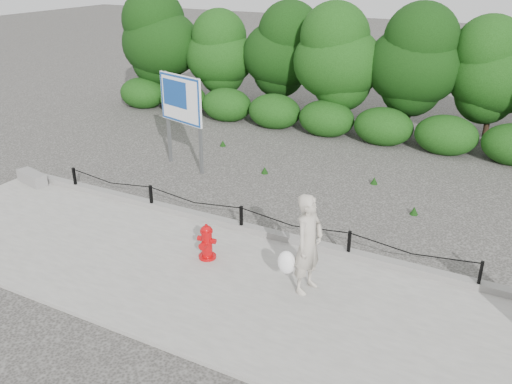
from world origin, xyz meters
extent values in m
plane|color=#2D2B28|center=(0.00, 0.00, 0.00)|extent=(90.00, 90.00, 0.00)
cube|color=gray|center=(0.00, -2.00, 0.04)|extent=(14.00, 4.00, 0.08)
cube|color=slate|center=(0.00, 0.05, 0.15)|extent=(14.00, 0.22, 0.14)
cube|color=black|center=(-5.00, 0.00, 0.38)|extent=(0.06, 0.06, 0.60)
cube|color=black|center=(-2.50, 0.00, 0.38)|extent=(0.06, 0.06, 0.60)
cube|color=black|center=(0.00, 0.00, 0.38)|extent=(0.06, 0.06, 0.60)
cube|color=black|center=(2.50, 0.00, 0.38)|extent=(0.06, 0.06, 0.60)
cube|color=black|center=(5.00, 0.00, 0.38)|extent=(0.06, 0.06, 0.60)
cylinder|color=black|center=(-3.75, 0.00, 0.60)|extent=(2.50, 0.02, 0.02)
cylinder|color=black|center=(-1.25, 0.00, 0.60)|extent=(2.50, 0.02, 0.02)
cylinder|color=black|center=(1.25, 0.00, 0.60)|extent=(2.50, 0.02, 0.02)
cylinder|color=black|center=(3.75, 0.00, 0.60)|extent=(2.50, 0.02, 0.02)
cylinder|color=black|center=(-8.50, 8.60, 1.12)|extent=(0.18, 0.18, 2.24)
ellipsoid|color=#16440F|center=(-8.50, 8.60, 2.68)|extent=(3.31, 2.86, 3.58)
cylinder|color=black|center=(-6.00, 9.00, 0.95)|extent=(0.18, 0.18, 1.90)
ellipsoid|color=#16440F|center=(-6.00, 9.00, 2.27)|extent=(2.81, 2.43, 3.03)
cylinder|color=black|center=(-3.50, 9.40, 1.04)|extent=(0.18, 0.18, 2.08)
ellipsoid|color=#16440F|center=(-3.50, 9.40, 2.50)|extent=(3.08, 2.66, 3.33)
cylinder|color=black|center=(-1.00, 8.60, 1.06)|extent=(0.18, 0.18, 2.13)
ellipsoid|color=#16440F|center=(-1.00, 8.60, 2.55)|extent=(3.15, 2.72, 3.40)
cylinder|color=black|center=(1.50, 9.00, 1.08)|extent=(0.18, 0.18, 2.16)
ellipsoid|color=#16440F|center=(1.50, 9.00, 2.59)|extent=(3.19, 2.76, 3.45)
cylinder|color=black|center=(4.00, 9.40, 1.00)|extent=(0.18, 0.18, 1.99)
ellipsoid|color=#16440F|center=(4.00, 9.40, 2.39)|extent=(2.95, 2.55, 3.19)
cylinder|color=#B4060A|center=(-0.03, -1.36, 0.11)|extent=(0.38, 0.38, 0.06)
cylinder|color=#B4060A|center=(-0.03, -1.36, 0.41)|extent=(0.23, 0.23, 0.53)
cylinder|color=#B4060A|center=(-0.03, -1.36, 0.69)|extent=(0.27, 0.27, 0.05)
ellipsoid|color=#B4060A|center=(-0.03, -1.36, 0.72)|extent=(0.24, 0.24, 0.17)
cylinder|color=#B4060A|center=(-0.03, -1.36, 0.82)|extent=(0.06, 0.06, 0.05)
cylinder|color=#B4060A|center=(-0.18, -1.37, 0.50)|extent=(0.11, 0.12, 0.11)
cylinder|color=#B4060A|center=(0.12, -1.35, 0.50)|extent=(0.11, 0.12, 0.11)
cylinder|color=#B4060A|center=(-0.02, -1.52, 0.44)|extent=(0.16, 0.13, 0.15)
cylinder|color=slate|center=(-0.06, -1.49, 0.36)|extent=(0.01, 0.05, 0.12)
imported|color=#ACA393|center=(2.20, -1.45, 1.03)|extent=(0.57, 0.76, 1.90)
ellipsoid|color=white|center=(1.85, -1.60, 0.63)|extent=(0.34, 0.27, 0.46)
cube|color=slate|center=(-6.33, -0.25, 0.24)|extent=(1.04, 0.56, 0.32)
cube|color=slate|center=(-4.17, 3.06, 1.36)|extent=(0.10, 0.10, 2.72)
cube|color=slate|center=(-2.80, 2.67, 1.36)|extent=(0.10, 0.10, 2.72)
cube|color=white|center=(-3.50, 2.81, 2.04)|extent=(1.65, 0.52, 1.36)
cube|color=navy|center=(-3.51, 2.78, 2.04)|extent=(1.61, 0.46, 1.32)
cube|color=navy|center=(-3.71, 2.83, 2.18)|extent=(0.98, 0.28, 0.75)
camera|label=1|loc=(5.32, -9.36, 5.76)|focal=38.00mm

